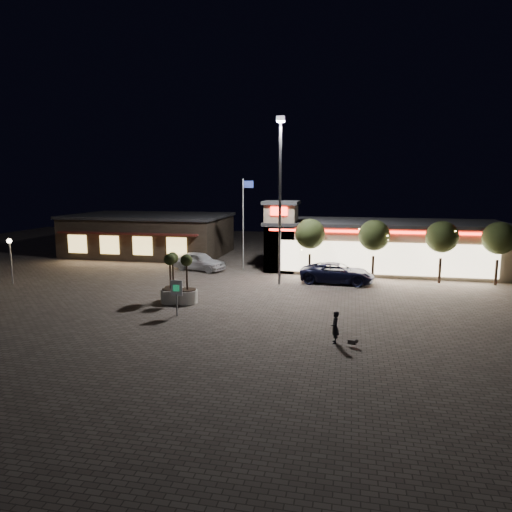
% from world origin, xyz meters
% --- Properties ---
extents(ground, '(90.00, 90.00, 0.00)m').
position_xyz_m(ground, '(0.00, 0.00, 0.00)').
color(ground, '#625850').
rests_on(ground, ground).
extents(retail_building, '(20.40, 8.40, 6.10)m').
position_xyz_m(retail_building, '(9.51, 15.82, 2.21)').
color(retail_building, gray).
rests_on(retail_building, ground).
extents(restaurant_building, '(16.40, 11.00, 4.30)m').
position_xyz_m(restaurant_building, '(-14.00, 19.97, 2.16)').
color(restaurant_building, '#382D23').
rests_on(restaurant_building, ground).
extents(floodlight_pole, '(0.60, 0.40, 12.38)m').
position_xyz_m(floodlight_pole, '(2.00, 8.00, 7.02)').
color(floodlight_pole, gray).
rests_on(floodlight_pole, ground).
extents(flagpole, '(0.95, 0.10, 8.00)m').
position_xyz_m(flagpole, '(-1.90, 13.00, 4.74)').
color(flagpole, white).
rests_on(flagpole, ground).
extents(lamp_post_west, '(0.36, 0.36, 3.48)m').
position_xyz_m(lamp_post_west, '(-18.00, 4.00, 2.46)').
color(lamp_post_west, gray).
rests_on(lamp_post_west, ground).
extents(string_tree_a, '(2.42, 2.42, 4.79)m').
position_xyz_m(string_tree_a, '(4.00, 11.00, 3.56)').
color(string_tree_a, '#332319').
rests_on(string_tree_a, ground).
extents(string_tree_b, '(2.42, 2.42, 4.79)m').
position_xyz_m(string_tree_b, '(9.00, 11.00, 3.56)').
color(string_tree_b, '#332319').
rests_on(string_tree_b, ground).
extents(string_tree_c, '(2.42, 2.42, 4.79)m').
position_xyz_m(string_tree_c, '(14.00, 11.00, 3.56)').
color(string_tree_c, '#332319').
rests_on(string_tree_c, ground).
extents(string_tree_d, '(2.42, 2.42, 4.79)m').
position_xyz_m(string_tree_d, '(18.00, 11.00, 3.56)').
color(string_tree_d, '#332319').
rests_on(string_tree_d, ground).
extents(pickup_truck, '(5.77, 2.92, 1.56)m').
position_xyz_m(pickup_truck, '(6.27, 9.38, 0.78)').
color(pickup_truck, black).
rests_on(pickup_truck, ground).
extents(white_sedan, '(5.16, 3.18, 1.64)m').
position_xyz_m(white_sedan, '(-5.80, 12.11, 0.82)').
color(white_sedan, silver).
rests_on(white_sedan, ground).
extents(pedestrian, '(0.45, 0.62, 1.56)m').
position_xyz_m(pedestrian, '(6.62, -4.20, 0.78)').
color(pedestrian, black).
rests_on(pedestrian, ground).
extents(dog, '(0.50, 0.26, 0.27)m').
position_xyz_m(dog, '(7.49, -4.58, 0.27)').
color(dog, '#59514C').
rests_on(dog, ground).
extents(planter_left, '(1.30, 1.30, 3.20)m').
position_xyz_m(planter_left, '(-4.00, 1.27, 0.99)').
color(planter_left, silver).
rests_on(planter_left, ground).
extents(planter_mid, '(1.28, 1.28, 3.16)m').
position_xyz_m(planter_mid, '(-2.91, 1.34, 0.97)').
color(planter_mid, silver).
rests_on(planter_mid, ground).
extents(planter_right, '(1.31, 1.31, 3.21)m').
position_xyz_m(planter_right, '(-4.03, 1.78, 0.99)').
color(planter_right, silver).
rests_on(planter_right, ground).
extents(valet_sign, '(0.69, 0.11, 2.10)m').
position_xyz_m(valet_sign, '(-2.52, -1.46, 1.47)').
color(valet_sign, gray).
rests_on(valet_sign, ground).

